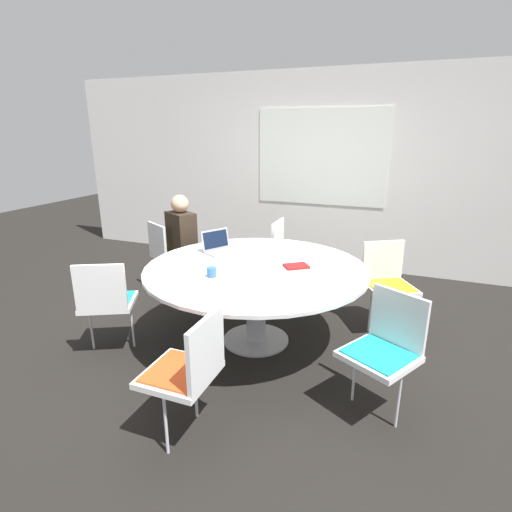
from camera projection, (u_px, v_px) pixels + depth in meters
name	position (u px, v px, depth m)	size (l,w,h in m)	color
ground_plane	(256.00, 340.00, 3.80)	(16.00, 16.00, 0.00)	black
wall_back	(321.00, 172.00, 5.59)	(8.00, 0.07, 2.70)	silver
conference_table	(256.00, 278.00, 3.60)	(1.99, 1.99, 0.74)	#B7B7BC
chair_0	(168.00, 251.00, 4.80)	(0.59, 0.58, 0.87)	white
chair_1	(106.00, 298.00, 3.45)	(0.58, 0.57, 0.87)	white
chair_2	(189.00, 366.00, 2.45)	(0.42, 0.44, 0.87)	white
chair_3	(385.00, 344.00, 2.71)	(0.59, 0.58, 0.87)	white
chair_4	(387.00, 279.00, 3.90)	(0.59, 0.58, 0.87)	white
chair_5	(288.00, 250.00, 4.84)	(0.43, 0.45, 0.87)	white
person_0	(183.00, 238.00, 4.61)	(0.42, 0.37, 1.22)	#2D2319
laptop	(219.00, 247.00, 4.00)	(0.38, 0.40, 0.21)	#99999E
spiral_notebook	(296.00, 266.00, 3.56)	(0.26, 0.25, 0.02)	maroon
coffee_cup	(212.00, 272.00, 3.31)	(0.08, 0.08, 0.08)	#33669E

